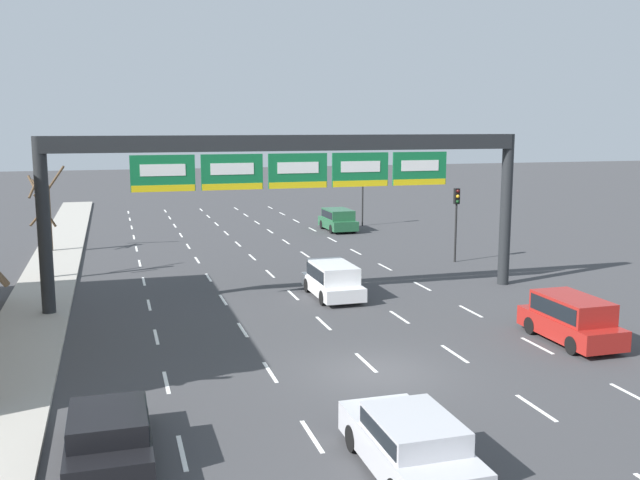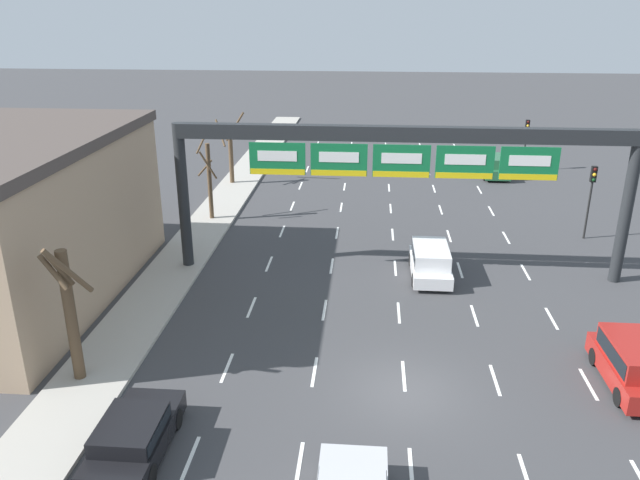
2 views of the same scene
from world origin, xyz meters
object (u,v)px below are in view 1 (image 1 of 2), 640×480
object	(u,v)px
car_silver	(410,442)
sign_gantry	(296,169)
traffic_light_near_gantry	(363,188)
tree_bare_second	(47,211)
car_black	(109,433)
tree_bare_third	(44,227)
traffic_light_mid_block	(457,209)
suv_white	(333,278)
suv_red	(571,317)
suv_green	(338,219)

from	to	relation	value
car_silver	sign_gantry	bearing A→B (deg)	84.28
sign_gantry	traffic_light_near_gantry	distance (m)	24.38
tree_bare_second	car_black	bearing A→B (deg)	-83.27
tree_bare_third	tree_bare_second	bearing A→B (deg)	93.44
traffic_light_mid_block	sign_gantry	bearing A→B (deg)	-151.62
car_black	car_silver	xyz separation A→B (m)	(6.60, -2.58, 0.06)
suv_white	traffic_light_near_gantry	size ratio (longest dim) A/B	1.04
suv_white	suv_red	xyz separation A→B (m)	(6.35, -9.04, 0.07)
traffic_light_near_gantry	tree_bare_third	size ratio (longest dim) A/B	0.77
suv_green	tree_bare_third	size ratio (longest dim) A/B	0.77
suv_white	traffic_light_mid_block	distance (m)	11.46
sign_gantry	tree_bare_second	xyz separation A→B (m)	(-11.83, 15.73, -3.31)
car_silver	suv_green	world-z (taller)	suv_green
traffic_light_mid_block	tree_bare_second	distance (m)	24.89
suv_white	sign_gantry	bearing A→B (deg)	173.46
sign_gantry	suv_white	size ratio (longest dim) A/B	5.08
suv_red	suv_white	bearing A→B (deg)	125.07
suv_green	traffic_light_mid_block	xyz separation A→B (m)	(2.79, -13.66, 2.17)
car_black	tree_bare_third	bearing A→B (deg)	97.97
sign_gantry	suv_red	bearing A→B (deg)	-49.04
car_black	traffic_light_mid_block	size ratio (longest dim) A/B	1.00
suv_green	suv_white	bearing A→B (deg)	-108.46
car_silver	suv_white	size ratio (longest dim) A/B	1.07
car_silver	suv_green	bearing A→B (deg)	74.71
sign_gantry	suv_white	distance (m)	5.34
suv_red	traffic_light_near_gantry	bearing A→B (deg)	84.56
car_silver	traffic_light_mid_block	xyz separation A→B (m)	(12.76, 22.83, 2.30)
suv_green	traffic_light_near_gantry	xyz separation A→B (m)	(2.66, 1.95, 2.08)
car_black	suv_green	xyz separation A→B (m)	(16.58, 33.90, 0.19)
car_silver	car_black	bearing A→B (deg)	158.64
car_black	sign_gantry	bearing A→B (deg)	59.83
suv_green	tree_bare_second	distance (m)	20.56
tree_bare_second	suv_white	bearing A→B (deg)	-49.72
car_black	tree_bare_third	xyz separation A→B (m)	(-3.04, 21.71, 2.05)
suv_green	tree_bare_third	bearing A→B (deg)	-148.14
suv_red	traffic_light_mid_block	xyz separation A→B (m)	(3.06, 15.21, 2.13)
suv_white	traffic_light_mid_block	bearing A→B (deg)	33.28
suv_white	traffic_light_near_gantry	distance (m)	23.77
tree_bare_third	suv_green	bearing A→B (deg)	31.86
car_black	car_silver	world-z (taller)	car_silver
tree_bare_third	sign_gantry	bearing A→B (deg)	-33.31
car_silver	tree_bare_third	size ratio (longest dim) A/B	0.85
car_silver	tree_bare_third	distance (m)	26.21
suv_green	traffic_light_mid_block	world-z (taller)	traffic_light_mid_block
suv_white	tree_bare_second	world-z (taller)	tree_bare_second
traffic_light_near_gantry	traffic_light_mid_block	xyz separation A→B (m)	(0.13, -15.61, 0.09)
traffic_light_mid_block	tree_bare_second	size ratio (longest dim) A/B	0.82
traffic_light_near_gantry	tree_bare_third	xyz separation A→B (m)	(-22.28, -14.14, -0.22)
sign_gantry	tree_bare_third	xyz separation A→B (m)	(-11.33, 7.45, -3.19)
car_silver	suv_red	size ratio (longest dim) A/B	1.07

